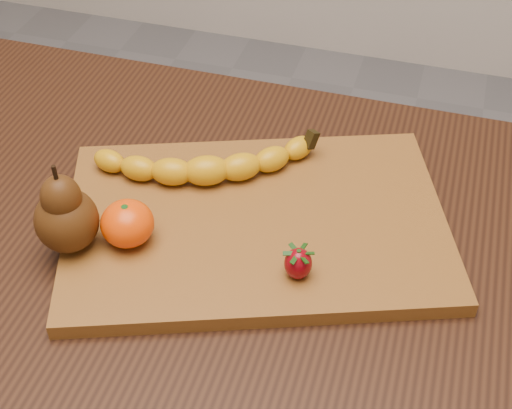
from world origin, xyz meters
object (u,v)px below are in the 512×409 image
(cutting_board, at_px, (256,223))
(pear, at_px, (63,207))
(mandarin, at_px, (127,223))
(table, at_px, (176,286))

(cutting_board, height_order, pear, pear)
(mandarin, bearing_deg, table, 53.35)
(cutting_board, bearing_deg, mandarin, -169.17)
(mandarin, bearing_deg, cutting_board, 31.28)
(table, height_order, pear, pear)
(table, xyz_separation_m, pear, (-0.09, -0.06, 0.17))
(cutting_board, bearing_deg, pear, -172.18)
(table, relative_size, pear, 8.93)
(table, xyz_separation_m, mandarin, (-0.03, -0.04, 0.14))
(pear, height_order, mandarin, pear)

